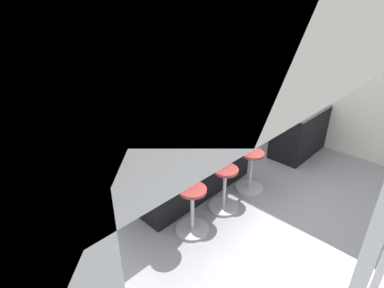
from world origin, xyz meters
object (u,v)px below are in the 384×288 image
(oven_range, at_px, (253,112))
(stool_middle, at_px, (224,190))
(kitchen_island, at_px, (187,161))
(stool_near_camera, at_px, (192,211))
(cutting_board, at_px, (201,131))
(apple_red, at_px, (205,126))
(stool_by_window, at_px, (251,172))

(oven_range, relative_size, stool_middle, 1.32)
(kitchen_island, bearing_deg, oven_range, -167.67)
(kitchen_island, height_order, stool_near_camera, kitchen_island)
(oven_range, relative_size, cutting_board, 2.43)
(stool_near_camera, xyz_separation_m, apple_red, (-0.93, -0.62, 0.71))
(stool_by_window, bearing_deg, oven_range, -146.66)
(stool_middle, bearing_deg, stool_near_camera, 0.00)
(stool_by_window, distance_m, stool_middle, 0.65)
(oven_range, relative_size, stool_near_camera, 1.32)
(cutting_board, relative_size, apple_red, 4.11)
(kitchen_island, distance_m, stool_middle, 0.76)
(stool_middle, xyz_separation_m, apple_red, (-0.27, -0.62, 0.71))
(kitchen_island, height_order, apple_red, apple_red)
(stool_near_camera, bearing_deg, kitchen_island, -131.57)
(oven_range, distance_m, stool_by_window, 2.40)
(cutting_board, bearing_deg, stool_by_window, 126.91)
(stool_by_window, bearing_deg, stool_near_camera, 0.00)
(stool_middle, distance_m, stool_near_camera, 0.65)
(stool_middle, xyz_separation_m, cutting_board, (-0.18, -0.63, 0.66))
(kitchen_island, distance_m, stool_by_window, 1.00)
(kitchen_island, xyz_separation_m, stool_by_window, (-0.65, 0.74, -0.17))
(stool_near_camera, height_order, apple_red, apple_red)
(stool_near_camera, relative_size, apple_red, 7.52)
(oven_range, height_order, apple_red, apple_red)
(kitchen_island, xyz_separation_m, stool_near_camera, (0.65, 0.74, -0.17))
(stool_middle, distance_m, apple_red, 0.98)
(apple_red, bearing_deg, stool_middle, 66.34)
(kitchen_island, distance_m, cutting_board, 0.53)
(cutting_board, bearing_deg, stool_middle, 73.67)
(stool_by_window, xyz_separation_m, apple_red, (0.38, -0.62, 0.71))
(apple_red, bearing_deg, cutting_board, -2.33)
(oven_range, xyz_separation_m, cutting_board, (2.47, 0.69, 0.53))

